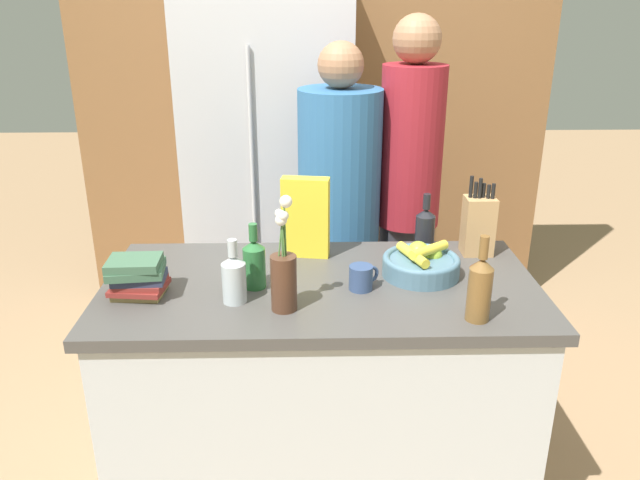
# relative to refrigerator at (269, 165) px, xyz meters

# --- Properties ---
(kitchen_island) EXTENTS (1.49, 0.75, 0.91)m
(kitchen_island) POSITION_rel_refrigerator_xyz_m (0.24, -1.32, -0.52)
(kitchen_island) COLOR silver
(kitchen_island) RESTS_ON ground_plane
(back_wall_wood) EXTENTS (2.69, 0.12, 2.60)m
(back_wall_wood) POSITION_rel_refrigerator_xyz_m (0.24, 0.36, 0.32)
(back_wall_wood) COLOR brown
(back_wall_wood) RESTS_ON ground_plane
(refrigerator) EXTENTS (0.85, 0.62, 1.96)m
(refrigerator) POSITION_rel_refrigerator_xyz_m (0.00, 0.00, 0.00)
(refrigerator) COLOR #B7B7BC
(refrigerator) RESTS_ON ground_plane
(fruit_bowl) EXTENTS (0.27, 0.27, 0.11)m
(fruit_bowl) POSITION_rel_refrigerator_xyz_m (0.60, -1.26, -0.03)
(fruit_bowl) COLOR slate
(fruit_bowl) RESTS_ON kitchen_island
(knife_block) EXTENTS (0.11, 0.09, 0.30)m
(knife_block) POSITION_rel_refrigerator_xyz_m (0.84, -1.07, 0.04)
(knife_block) COLOR tan
(knife_block) RESTS_ON kitchen_island
(flower_vase) EXTENTS (0.08, 0.08, 0.37)m
(flower_vase) POSITION_rel_refrigerator_xyz_m (0.12, -1.51, 0.05)
(flower_vase) COLOR #4C2D1E
(flower_vase) RESTS_ON kitchen_island
(cereal_box) EXTENTS (0.18, 0.09, 0.30)m
(cereal_box) POSITION_rel_refrigerator_xyz_m (0.19, -1.08, 0.08)
(cereal_box) COLOR yellow
(cereal_box) RESTS_ON kitchen_island
(coffee_mug) EXTENTS (0.11, 0.08, 0.08)m
(coffee_mug) POSITION_rel_refrigerator_xyz_m (0.38, -1.37, -0.03)
(coffee_mug) COLOR #334770
(coffee_mug) RESTS_ON kitchen_island
(book_stack) EXTENTS (0.19, 0.17, 0.13)m
(book_stack) POSITION_rel_refrigerator_xyz_m (-0.36, -1.40, -0.00)
(book_stack) COLOR #99844C
(book_stack) RESTS_ON kitchen_island
(bottle_oil) EXTENTS (0.07, 0.07, 0.23)m
(bottle_oil) POSITION_rel_refrigerator_xyz_m (0.02, -1.35, 0.02)
(bottle_oil) COLOR #286633
(bottle_oil) RESTS_ON kitchen_island
(bottle_vinegar) EXTENTS (0.07, 0.07, 0.23)m
(bottle_vinegar) POSITION_rel_refrigerator_xyz_m (0.65, -1.04, 0.02)
(bottle_vinegar) COLOR black
(bottle_vinegar) RESTS_ON kitchen_island
(bottle_wine) EXTENTS (0.08, 0.08, 0.21)m
(bottle_wine) POSITION_rel_refrigerator_xyz_m (-0.04, -1.45, 0.01)
(bottle_wine) COLOR #B2BCC1
(bottle_wine) RESTS_ON kitchen_island
(bottle_water) EXTENTS (0.07, 0.07, 0.27)m
(bottle_water) POSITION_rel_refrigerator_xyz_m (0.71, -1.59, 0.04)
(bottle_water) COLOR brown
(bottle_water) RESTS_ON kitchen_island
(person_at_sink) EXTENTS (0.36, 0.36, 1.66)m
(person_at_sink) POSITION_rel_refrigerator_xyz_m (0.34, -0.61, -0.05)
(person_at_sink) COLOR #383842
(person_at_sink) RESTS_ON ground_plane
(person_in_blue) EXTENTS (0.28, 0.28, 1.76)m
(person_in_blue) POSITION_rel_refrigerator_xyz_m (0.66, -0.56, 0.03)
(person_in_blue) COLOR #383842
(person_in_blue) RESTS_ON ground_plane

